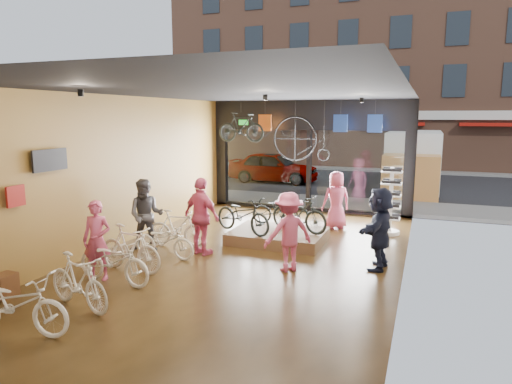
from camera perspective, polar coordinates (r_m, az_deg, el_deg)
The scene contains 36 objects.
ground_plane at distance 10.69m, azimuth -1.45°, elevation -8.54°, with size 7.00×12.00×0.04m, color black.
ceiling at distance 10.17m, azimuth -1.55°, elevation 12.48°, with size 7.00×12.00×0.04m, color black.
wall_left at distance 12.02m, azimuth -17.26°, elevation 2.44°, with size 0.04×12.00×3.80m, color olive.
wall_right at distance 9.52m, azimuth 18.54°, elevation 0.60°, with size 0.04×12.00×3.80m, color beige.
wall_back at distance 5.30m, azimuth -26.98°, elevation -6.85°, with size 7.00×0.04×3.80m, color beige.
storefront at distance 15.94m, azimuth 6.67°, elevation 4.46°, with size 7.00×0.26×3.80m, color black, non-canonical shape.
exit_sign at distance 16.51m, azimuth -1.56°, elevation 8.70°, with size 0.35×0.06×0.18m, color #198C26.
street_road at distance 24.93m, azimuth 11.61°, elevation 1.75°, with size 30.00×18.00×0.02m, color black.
sidewalk_near at distance 17.35m, azimuth 7.51°, elevation -1.28°, with size 30.00×2.40×0.12m, color slate.
sidewalk_far at distance 28.85m, azimuth 12.88°, elevation 2.88°, with size 30.00×2.00×0.12m, color slate.
opposite_building at distance 31.36m, azimuth 14.02°, elevation 16.07°, with size 26.00×5.00×14.00m, color brown.
street_car at distance 22.71m, azimuth 2.16°, elevation 3.14°, with size 1.79×4.45×1.51m, color gray.
box_truck at distance 20.52m, azimuth 19.00°, elevation 3.44°, with size 2.19×6.58×2.59m, color silver, non-canonical shape.
floor_bike_0 at distance 8.00m, azimuth -27.81°, elevation -12.25°, with size 0.64×1.82×0.96m, color beige.
floor_bike_1 at distance 8.54m, azimuth -21.32°, elevation -10.40°, with size 0.45×1.61×0.97m, color beige.
floor_bike_2 at distance 9.54m, azimuth -17.35°, elevation -8.20°, with size 0.62×1.77×0.93m, color beige.
floor_bike_3 at distance 10.15m, azimuth -15.44°, elevation -6.79°, with size 0.47×1.68×1.01m, color beige.
floor_bike_4 at distance 10.90m, azimuth -11.42°, elevation -6.02°, with size 0.54×1.56×0.82m, color beige.
floor_bike_5 at distance 11.79m, azimuth -9.84°, elevation -4.47°, with size 0.44×1.57×0.94m, color beige.
display_platform at distance 12.10m, azimuth 2.78°, elevation -5.54°, with size 2.40×1.80×0.30m, color brown.
display_bike_left at distance 11.74m, azimuth -1.66°, elevation -2.86°, with size 0.63×1.81×0.95m, color black.
display_bike_mid at distance 11.88m, azimuth 5.38°, elevation -2.61°, with size 0.47×1.68×1.01m, color black.
display_bike_right at distance 12.69m, azimuth 3.05°, elevation -2.22°, with size 0.55×1.57×0.82m, color black.
customer_0 at distance 9.78m, azimuth -19.26°, elevation -5.72°, with size 0.59×0.39×1.63m, color #CC4C72.
customer_1 at distance 11.46m, azimuth -13.56°, elevation -2.85°, with size 0.87×0.68×1.78m, color #3F3F44.
customer_2 at distance 10.91m, azimuth -6.81°, elevation -3.05°, with size 1.09×0.45×1.86m, color #CC4C72.
customer_3 at distance 9.75m, azimuth 4.09°, elevation -5.00°, with size 1.10×0.63×1.71m, color #CC4C72.
customer_4 at distance 13.56m, azimuth 9.99°, elevation -1.00°, with size 0.83×0.54×1.70m, color #CC4C72.
customer_5 at distance 10.20m, azimuth 15.20°, elevation -4.41°, with size 1.67×0.53×1.80m, color #161C33.
sunglasses_rack at distance 13.23m, azimuth 16.48°, elevation -1.08°, with size 0.56×0.46×1.90m, color white, non-canonical shape.
wall_merch at distance 9.53m, azimuth -29.36°, elevation -3.81°, with size 0.40×2.40×2.60m, color navy, non-canonical shape.
penny_farthing at distance 14.88m, azimuth 6.00°, elevation 6.43°, with size 1.81×0.06×1.45m, color black, non-canonical shape.
hung_bike at distance 14.74m, azimuth -1.89°, elevation 8.10°, with size 0.45×1.58×0.95m, color black.
jersey_left at distance 15.50m, azimuth 1.12°, elevation 8.64°, with size 0.45×0.03×0.55m, color #CC5919.
jersey_mid at distance 14.85m, azimuth 10.51°, elevation 8.44°, with size 0.45×0.03×0.55m, color #1E3F99.
jersey_right at distance 14.70m, azimuth 14.63°, elevation 8.28°, with size 0.45×0.03×0.55m, color #1E3F99.
Camera 1 is at (3.83, -9.41, 3.30)m, focal length 32.00 mm.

